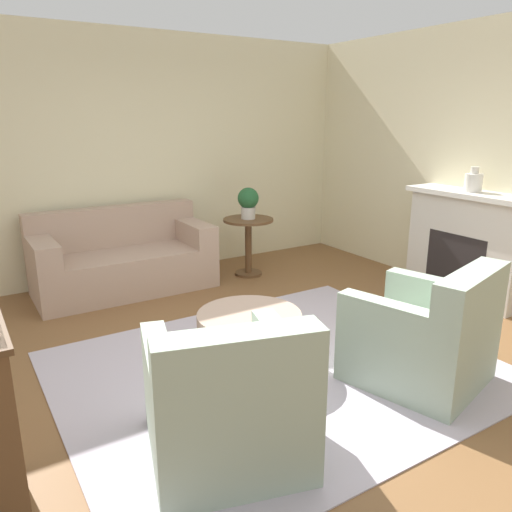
# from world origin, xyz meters

# --- Properties ---
(ground_plane) EXTENTS (16.00, 16.00, 0.00)m
(ground_plane) POSITION_xyz_m (0.00, 0.00, 0.00)
(ground_plane) COLOR brown
(wall_back) EXTENTS (9.80, 0.12, 2.80)m
(wall_back) POSITION_xyz_m (0.00, 2.96, 1.40)
(wall_back) COLOR beige
(wall_back) RESTS_ON ground_plane
(rug) EXTENTS (3.14, 2.59, 0.01)m
(rug) POSITION_xyz_m (0.00, 0.00, 0.01)
(rug) COLOR #BCB2C1
(rug) RESTS_ON ground_plane
(couch) EXTENTS (1.88, 0.86, 0.89)m
(couch) POSITION_xyz_m (-0.41, 2.43, 0.33)
(couch) COLOR tan
(couch) RESTS_ON ground_plane
(armchair_left) EXTENTS (1.03, 1.05, 0.88)m
(armchair_left) POSITION_xyz_m (-0.80, -0.69, 0.34)
(armchair_left) COLOR #9EB29E
(armchair_left) RESTS_ON rug
(armchair_right) EXTENTS (1.03, 1.05, 0.88)m
(armchair_right) POSITION_xyz_m (0.80, -0.69, 0.34)
(armchair_right) COLOR #9EB29E
(armchair_right) RESTS_ON rug
(ottoman_table) EXTENTS (0.80, 0.80, 0.42)m
(ottoman_table) POSITION_xyz_m (-0.13, 0.19, 0.28)
(ottoman_table) COLOR tan
(ottoman_table) RESTS_ON rug
(side_table) EXTENTS (0.60, 0.60, 0.69)m
(side_table) POSITION_xyz_m (1.04, 2.15, 0.48)
(side_table) COLOR brown
(side_table) RESTS_ON ground_plane
(fireplace) EXTENTS (0.44, 1.34, 1.13)m
(fireplace) POSITION_xyz_m (2.58, 0.29, 0.59)
(fireplace) COLOR silver
(fireplace) RESTS_ON ground_plane
(vase_mantel_near) EXTENTS (0.17, 0.17, 0.25)m
(vase_mantel_near) POSITION_xyz_m (2.57, 0.29, 1.22)
(vase_mantel_near) COLOR silver
(vase_mantel_near) RESTS_ON fireplace
(potted_plant_on_side_table) EXTENTS (0.25, 0.25, 0.37)m
(potted_plant_on_side_table) POSITION_xyz_m (1.04, 2.15, 0.90)
(potted_plant_on_side_table) COLOR beige
(potted_plant_on_side_table) RESTS_ON side_table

